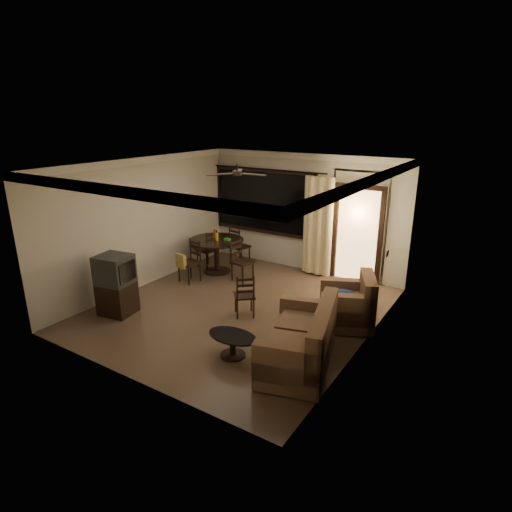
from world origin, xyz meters
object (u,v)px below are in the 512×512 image
Objects in this scene: dining_chair_east at (242,269)px; sofa at (303,342)px; dining_table at (217,247)px; armchair at (350,305)px; dining_chair_west at (208,256)px; dining_chair_south at (189,269)px; side_chair at (245,303)px; coffee_table at (233,342)px; dining_chair_north at (240,253)px; tv_cabinet at (116,285)px.

dining_chair_east is 3.63m from sofa.
armchair is (3.69, -0.91, -0.25)m from dining_table.
dining_chair_east is at bearing 140.31° from armchair.
dining_table reaches higher than dining_chair_west.
side_chair is at bearing -11.18° from dining_chair_south.
armchair reaches higher than coffee_table.
dining_chair_west is at bearing 59.90° from dining_chair_north.
sofa is (3.43, -3.30, 0.09)m from dining_chair_north.
dining_chair_west is 1.11× the size of side_chair.
dining_chair_north is at bearing 90.00° from dining_chair_south.
armchair is at bearing 164.05° from dining_chair_north.
dining_chair_west is at bearing 161.16° from dining_table.
sofa is at bearing -4.85° from tv_cabinet.
armchair is at bearing -13.92° from dining_table.
dining_chair_east is (0.82, -0.14, -0.36)m from dining_table.
dining_table is 1.36× the size of dining_chair_south.
dining_chair_south is at bearing 140.04° from sofa.
sofa is 2.33× the size of coffee_table.
dining_chair_east and dining_chair_south have the same top height.
dining_chair_west is 1.14× the size of coffee_table.
dining_chair_south is 1.00× the size of dining_chair_north.
dining_table is at bearing 89.93° from dining_chair_east.
tv_cabinet is at bearing 93.82° from dining_chair_north.
coffee_table is (2.92, -3.04, -0.04)m from dining_chair_west.
tv_cabinet is 4.36m from armchair.
coffee_table is (-1.04, -0.37, -0.13)m from sofa.
dining_chair_east is 2.90m from tv_cabinet.
dining_chair_east is at bearing -95.48° from side_chair.
coffee_table is (1.70, -2.76, -0.04)m from dining_chair_east.
sofa is at bearing -119.05° from armchair.
dining_chair_north is at bearing 80.66° from dining_table.
dining_chair_east is (1.22, -0.27, 0.00)m from dining_chair_west.
dining_chair_north is at bearing 123.09° from coffee_table.
dining_table is at bearing -81.72° from side_chair.
dining_chair_west and dining_chair_south have the same top height.
dining_chair_east is 3.25m from coffee_table.
dining_chair_north is 4.39m from coffee_table.
tv_cabinet is 3.80m from sofa.
dining_chair_west is at bearing -78.61° from side_chair.
tv_cabinet is 1.39× the size of coffee_table.
coffee_table is at bearing 75.20° from side_chair.
sofa is at bearing -15.00° from dining_chair_south.
dining_chair_south is at bearing 154.47° from armchair.
dining_table is at bearing 89.91° from dining_chair_south.
armchair is (0.13, 1.61, 0.01)m from sofa.
dining_table is 1.36× the size of dining_chair_north.
tv_cabinet is 0.94× the size of armchair.
dining_chair_north is 1.14× the size of coffee_table.
sofa is 1.11m from coffee_table.
dining_table is 1.55× the size of coffee_table.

